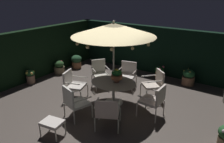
# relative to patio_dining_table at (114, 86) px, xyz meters

# --- Properties ---
(ground_plane) EXTENTS (7.98, 7.66, 0.02)m
(ground_plane) POSITION_rel_patio_dining_table_xyz_m (-0.11, -0.28, -0.60)
(ground_plane) COLOR #4F453E
(hedge_backdrop_rear) EXTENTS (7.98, 0.30, 2.02)m
(hedge_backdrop_rear) POSITION_rel_patio_dining_table_xyz_m (-0.11, 3.40, 0.42)
(hedge_backdrop_rear) COLOR black
(hedge_backdrop_rear) RESTS_ON ground_plane
(hedge_backdrop_left) EXTENTS (0.30, 7.66, 2.02)m
(hedge_backdrop_left) POSITION_rel_patio_dining_table_xyz_m (-3.95, -0.28, 0.42)
(hedge_backdrop_left) COLOR black
(hedge_backdrop_left) RESTS_ON ground_plane
(patio_dining_table) EXTENTS (1.49, 1.23, 0.74)m
(patio_dining_table) POSITION_rel_patio_dining_table_xyz_m (0.00, 0.00, 0.00)
(patio_dining_table) COLOR silver
(patio_dining_table) RESTS_ON ground_plane
(patio_umbrella) EXTENTS (2.49, 2.49, 2.66)m
(patio_umbrella) POSITION_rel_patio_dining_table_xyz_m (-0.00, -0.00, 1.80)
(patio_umbrella) COLOR beige
(patio_umbrella) RESTS_ON ground_plane
(centerpiece_planter) EXTENTS (0.36, 0.36, 0.44)m
(centerpiece_planter) POSITION_rel_patio_dining_table_xyz_m (0.08, 0.07, 0.39)
(centerpiece_planter) COLOR #A96645
(centerpiece_planter) RESTS_ON patio_dining_table
(patio_chair_north) EXTENTS (0.75, 0.70, 0.95)m
(patio_chair_north) POSITION_rel_patio_dining_table_xyz_m (-0.31, 1.38, -0.04)
(patio_chair_north) COLOR beige
(patio_chair_north) RESTS_ON ground_plane
(patio_chair_northeast) EXTENTS (0.79, 0.79, 1.03)m
(patio_chair_northeast) POSITION_rel_patio_dining_table_xyz_m (-1.17, 0.80, 0.01)
(patio_chair_northeast) COLOR silver
(patio_chair_northeast) RESTS_ON ground_plane
(patio_chair_east) EXTENTS (0.79, 0.80, 0.95)m
(patio_chair_east) POSITION_rel_patio_dining_table_xyz_m (-1.34, -0.46, -0.05)
(patio_chair_east) COLOR beige
(patio_chair_east) RESTS_ON ground_plane
(patio_chair_southeast) EXTENTS (0.76, 0.76, 0.98)m
(patio_chair_southeast) POSITION_rel_patio_dining_table_xyz_m (-0.41, -1.36, -0.04)
(patio_chair_southeast) COLOR silver
(patio_chair_southeast) RESTS_ON ground_plane
(patio_chair_south) EXTENTS (0.85, 0.84, 0.91)m
(patio_chair_south) POSITION_rel_patio_dining_table_xyz_m (0.66, -1.25, -0.06)
(patio_chair_south) COLOR silver
(patio_chair_south) RESTS_ON ground_plane
(patio_chair_southwest) EXTENTS (0.63, 0.62, 0.98)m
(patio_chair_southwest) POSITION_rel_patio_dining_table_xyz_m (1.42, -0.01, -0.02)
(patio_chair_southwest) COLOR silver
(patio_chair_southwest) RESTS_ON ground_plane
(patio_chair_west) EXTENTS (0.82, 0.82, 0.99)m
(patio_chair_west) POSITION_rel_patio_dining_table_xyz_m (0.94, 1.06, -0.01)
(patio_chair_west) COLOR silver
(patio_chair_west) RESTS_ON ground_plane
(ottoman_footrest) EXTENTS (0.59, 0.49, 0.41)m
(ottoman_footrest) POSITION_rel_patio_dining_table_xyz_m (-0.31, -2.27, -0.24)
(ottoman_footrest) COLOR silver
(ottoman_footrest) RESTS_ON ground_plane
(potted_plant_left_far) EXTENTS (0.50, 0.50, 0.61)m
(potted_plant_left_far) POSITION_rel_patio_dining_table_xyz_m (-3.37, 1.84, -0.27)
(potted_plant_left_far) COLOR #9E6542
(potted_plant_left_far) RESTS_ON ground_plane
(potted_plant_right_far) EXTENTS (0.37, 0.37, 0.54)m
(potted_plant_right_far) POSITION_rel_patio_dining_table_xyz_m (0.37, 2.81, -0.30)
(potted_plant_right_far) COLOR tan
(potted_plant_right_far) RESTS_ON ground_plane
(potted_plant_right_near) EXTENTS (0.45, 0.45, 0.58)m
(potted_plant_right_near) POSITION_rel_patio_dining_table_xyz_m (-3.46, 0.86, -0.30)
(potted_plant_right_near) COLOR #806F51
(potted_plant_right_near) RESTS_ON ground_plane
(potted_plant_left_near) EXTENTS (0.47, 0.47, 0.61)m
(potted_plant_left_near) POSITION_rel_patio_dining_table_xyz_m (1.54, 2.87, -0.29)
(potted_plant_left_near) COLOR #8C6148
(potted_plant_left_near) RESTS_ON ground_plane
(potted_plant_back_left) EXTENTS (0.36, 0.36, 0.55)m
(potted_plant_back_left) POSITION_rel_patio_dining_table_xyz_m (-3.59, -0.53, -0.30)
(potted_plant_back_left) COLOR #8A6954
(potted_plant_back_left) RESTS_ON ground_plane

